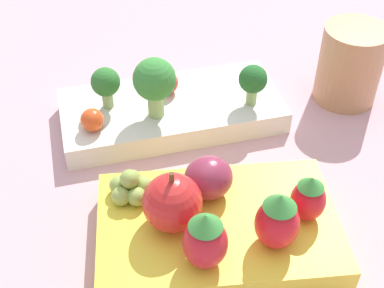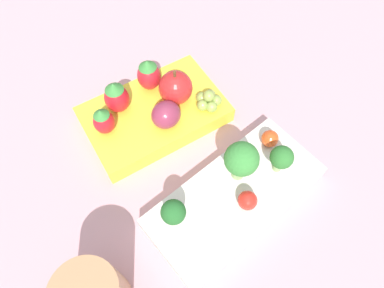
{
  "view_description": "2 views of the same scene",
  "coord_description": "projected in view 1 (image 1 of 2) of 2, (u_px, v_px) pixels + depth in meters",
  "views": [
    {
      "loc": [
        -0.09,
        -0.35,
        0.36
      ],
      "look_at": [
        0.0,
        -0.0,
        0.04
      ],
      "focal_mm": 50.0,
      "sensor_mm": 36.0,
      "label": 1
    },
    {
      "loc": [
        0.14,
        0.16,
        0.42
      ],
      "look_at": [
        0.0,
        -0.0,
        0.04
      ],
      "focal_mm": 32.0,
      "sensor_mm": 36.0,
      "label": 2
    }
  ],
  "objects": [
    {
      "name": "ground_plane",
      "position": [
        191.0,
        169.0,
        0.51
      ],
      "size": [
        4.0,
        4.0,
        0.0
      ],
      "primitive_type": "plane",
      "color": "#C6939E"
    },
    {
      "name": "bento_box_savoury",
      "position": [
        172.0,
        111.0,
        0.55
      ],
      "size": [
        0.23,
        0.1,
        0.02
      ],
      "color": "silver",
      "rests_on": "ground_plane"
    },
    {
      "name": "bento_box_fruit",
      "position": [
        217.0,
        230.0,
        0.44
      ],
      "size": [
        0.21,
        0.15,
        0.03
      ],
      "color": "yellow",
      "rests_on": "ground_plane"
    },
    {
      "name": "broccoli_floret_0",
      "position": [
        106.0,
        83.0,
        0.52
      ],
      "size": [
        0.03,
        0.03,
        0.04
      ],
      "color": "#93B770",
      "rests_on": "bento_box_savoury"
    },
    {
      "name": "broccoli_floret_1",
      "position": [
        155.0,
        81.0,
        0.5
      ],
      "size": [
        0.04,
        0.04,
        0.06
      ],
      "color": "#93B770",
      "rests_on": "bento_box_savoury"
    },
    {
      "name": "broccoli_floret_2",
      "position": [
        253.0,
        80.0,
        0.53
      ],
      "size": [
        0.03,
        0.03,
        0.04
      ],
      "color": "#93B770",
      "rests_on": "bento_box_savoury"
    },
    {
      "name": "cherry_tomato_0",
      "position": [
        92.0,
        120.0,
        0.51
      ],
      "size": [
        0.02,
        0.02,
        0.02
      ],
      "color": "#DB4C1E",
      "rests_on": "bento_box_savoury"
    },
    {
      "name": "cherry_tomato_1",
      "position": [
        169.0,
        82.0,
        0.55
      ],
      "size": [
        0.02,
        0.02,
        0.02
      ],
      "color": "red",
      "rests_on": "bento_box_savoury"
    },
    {
      "name": "apple",
      "position": [
        172.0,
        203.0,
        0.41
      ],
      "size": [
        0.05,
        0.05,
        0.06
      ],
      "color": "red",
      "rests_on": "bento_box_fruit"
    },
    {
      "name": "strawberry_0",
      "position": [
        308.0,
        198.0,
        0.42
      ],
      "size": [
        0.03,
        0.03,
        0.04
      ],
      "color": "red",
      "rests_on": "bento_box_fruit"
    },
    {
      "name": "strawberry_1",
      "position": [
        278.0,
        221.0,
        0.39
      ],
      "size": [
        0.03,
        0.03,
        0.05
      ],
      "color": "red",
      "rests_on": "bento_box_fruit"
    },
    {
      "name": "strawberry_2",
      "position": [
        205.0,
        240.0,
        0.38
      ],
      "size": [
        0.03,
        0.03,
        0.05
      ],
      "color": "red",
      "rests_on": "bento_box_fruit"
    },
    {
      "name": "plum",
      "position": [
        214.0,
        177.0,
        0.44
      ],
      "size": [
        0.04,
        0.04,
        0.04
      ],
      "color": "#892D47",
      "rests_on": "bento_box_fruit"
    },
    {
      "name": "grape_cluster",
      "position": [
        130.0,
        187.0,
        0.44
      ],
      "size": [
        0.04,
        0.04,
        0.03
      ],
      "color": "#8EA84C",
      "rests_on": "bento_box_fruit"
    },
    {
      "name": "drinking_cup",
      "position": [
        350.0,
        64.0,
        0.57
      ],
      "size": [
        0.07,
        0.07,
        0.08
      ],
      "color": "tan",
      "rests_on": "ground_plane"
    }
  ]
}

